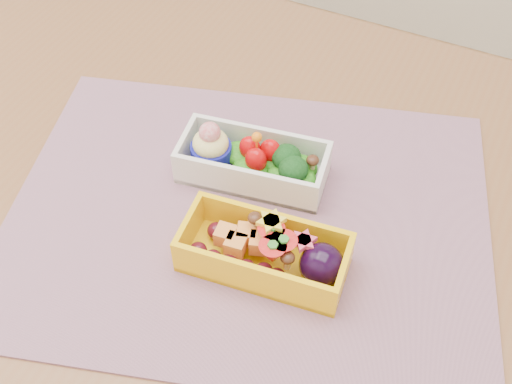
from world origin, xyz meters
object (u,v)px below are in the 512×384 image
at_px(table, 244,268).
at_px(placemat, 248,216).
at_px(bento_white, 252,162).
at_px(bento_yellow, 268,252).

xyz_separation_m(table, placemat, (0.01, 0.00, 0.10)).
relative_size(bento_white, bento_yellow, 1.00).
height_order(bento_white, bento_yellow, bento_white).
bearing_deg(bento_white, bento_yellow, -66.29).
bearing_deg(placemat, bento_white, 111.09).
bearing_deg(bento_yellow, bento_white, 116.33).
bearing_deg(table, bento_yellow, -42.96).
height_order(table, bento_white, bento_white).
bearing_deg(placemat, table, -165.26).
height_order(table, placemat, placemat).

